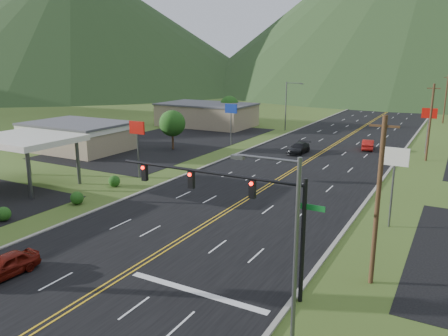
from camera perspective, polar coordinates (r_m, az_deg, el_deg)
The scene contains 19 objects.
traffic_signal at distance 24.68m, azimuth 1.56°, elevation -3.93°, with size 13.10×0.43×7.00m.
streetlight_east at distance 19.53m, azimuth 8.52°, elevation -9.51°, with size 3.28×0.25×9.00m.
streetlight_west at distance 82.51m, azimuth 8.31°, elevation 8.43°, with size 3.28×0.25×9.00m.
gas_canopy at distance 49.38m, azimuth -24.46°, elevation 3.32°, with size 10.00×8.00×5.30m.
building_west_mid at distance 67.47m, azimuth -18.59°, elevation 4.14°, with size 14.40×10.40×4.10m.
building_west_far at distance 88.14m, azimuth -2.27°, elevation 6.99°, with size 18.40×11.40×4.50m.
pole_sign_west_a at distance 48.97m, azimuth -11.28°, elevation 4.45°, with size 2.00×0.18×6.40m.
pole_sign_west_b at distance 67.12m, azimuth 0.92°, elevation 7.22°, with size 2.00×0.18×6.40m.
pole_sign_east_a at distance 36.01m, azimuth 21.39°, elevation 0.37°, with size 2.00×0.18×6.40m.
pole_sign_east_b at distance 67.48m, azimuth 25.20°, elevation 5.94°, with size 2.00×0.18×6.40m.
tree_west_a at distance 64.50m, azimuth -6.77°, elevation 5.81°, with size 3.84×3.84×5.82m.
tree_west_b at distance 89.94m, azimuth 0.70°, elevation 8.19°, with size 3.84×3.84×5.82m.
utility_pole_a at distance 26.34m, azimuth 19.44°, elevation -4.05°, with size 1.60×0.28×10.00m.
utility_pole_b at distance 62.49m, azimuth 25.32°, elevation 5.46°, with size 1.60×0.28×10.00m.
utility_pole_c at distance 102.26m, azimuth 26.97°, elevation 8.09°, with size 1.60×0.28×10.00m.
mountain_nw at distance 227.82m, azimuth -18.84°, elevation 17.54°, with size 190.00×190.00×60.00m, color #1D3417.
car_red_near at distance 30.29m, azimuth -26.66°, elevation -11.39°, with size 1.66×4.12×1.40m, color #61120A.
car_dark_mid at distance 62.68m, azimuth 9.73°, elevation 2.53°, with size 2.02×4.97×1.44m, color black.
car_red_far at distance 67.72m, azimuth 18.30°, elevation 2.89°, with size 1.58×4.54×1.49m, color #A01511.
Camera 1 is at (17.23, -6.89, 12.90)m, focal length 35.00 mm.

